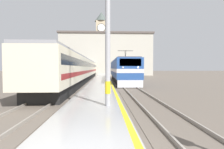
# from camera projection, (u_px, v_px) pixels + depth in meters

# --- Properties ---
(ground_plane) EXTENTS (200.00, 200.00, 0.00)m
(ground_plane) POSITION_uv_depth(u_px,v_px,m) (102.00, 79.00, 33.65)
(ground_plane) COLOR #60564C
(platform) EXTENTS (2.96, 140.00, 0.36)m
(platform) POSITION_uv_depth(u_px,v_px,m) (101.00, 80.00, 28.65)
(platform) COLOR #999999
(platform) RESTS_ON ground
(rail_track_near) EXTENTS (2.83, 140.00, 0.16)m
(rail_track_near) POSITION_uv_depth(u_px,v_px,m) (121.00, 81.00, 28.79)
(rail_track_near) COLOR #60564C
(rail_track_near) RESTS_ON ground
(rail_track_far) EXTENTS (2.83, 140.00, 0.16)m
(rail_track_far) POSITION_uv_depth(u_px,v_px,m) (81.00, 81.00, 28.51)
(rail_track_far) COLOR #60564C
(rail_track_far) RESTS_ON ground
(locomotive_train) EXTENTS (2.92, 18.48, 4.49)m
(locomotive_train) POSITION_uv_depth(u_px,v_px,m) (122.00, 70.00, 27.65)
(locomotive_train) COLOR black
(locomotive_train) RESTS_ON ground
(passenger_train) EXTENTS (2.92, 48.44, 3.68)m
(passenger_train) POSITION_uv_depth(u_px,v_px,m) (84.00, 69.00, 33.31)
(passenger_train) COLOR black
(passenger_train) RESTS_ON ground
(catenary_mast) EXTENTS (2.89, 0.27, 8.12)m
(catenary_mast) POSITION_uv_depth(u_px,v_px,m) (110.00, 21.00, 8.31)
(catenary_mast) COLOR #9E9EA3
(catenary_mast) RESTS_ON platform
(clock_tower) EXTENTS (4.63, 4.63, 22.04)m
(clock_tower) POSITION_uv_depth(u_px,v_px,m) (101.00, 41.00, 62.27)
(clock_tower) COLOR tan
(clock_tower) RESTS_ON ground
(station_building) EXTENTS (27.78, 9.27, 12.67)m
(station_building) POSITION_uv_depth(u_px,v_px,m) (106.00, 55.00, 54.20)
(station_building) COLOR #B7B2A3
(station_building) RESTS_ON ground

